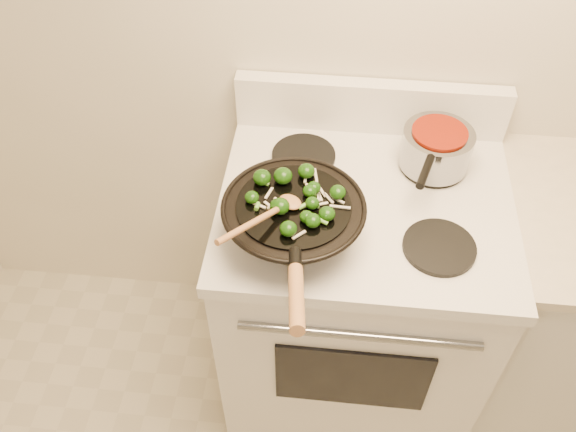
# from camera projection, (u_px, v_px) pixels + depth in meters

# --- Properties ---
(stove) EXTENTS (0.78, 0.67, 1.08)m
(stove) POSITION_uv_depth(u_px,v_px,m) (353.00, 297.00, 1.95)
(stove) COLOR white
(stove) RESTS_ON ground
(wok) EXTENTS (0.35, 0.58, 0.21)m
(wok) POSITION_uv_depth(u_px,v_px,m) (294.00, 219.00, 1.47)
(wok) COLOR black
(wok) RESTS_ON stove
(stirfry) EXTENTS (0.25, 0.24, 0.04)m
(stirfry) POSITION_uv_depth(u_px,v_px,m) (295.00, 197.00, 1.43)
(stirfry) COLOR #143B09
(stirfry) RESTS_ON wok
(wooden_spoon) EXTENTS (0.18, 0.24, 0.08)m
(wooden_spoon) POSITION_uv_depth(u_px,v_px,m) (271.00, 213.00, 1.38)
(wooden_spoon) COLOR #A56E41
(wooden_spoon) RESTS_ON wok
(saucepan) EXTENTS (0.19, 0.30, 0.11)m
(saucepan) POSITION_uv_depth(u_px,v_px,m) (436.00, 148.00, 1.65)
(saucepan) COLOR gray
(saucepan) RESTS_ON stove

